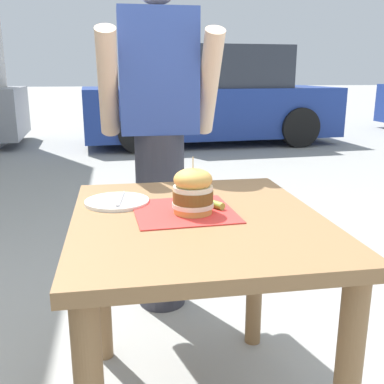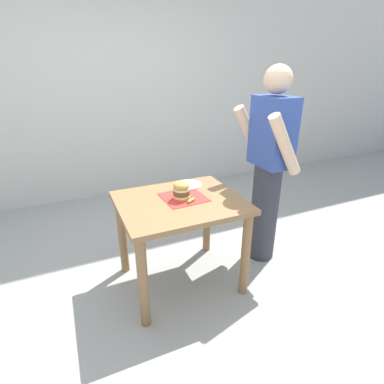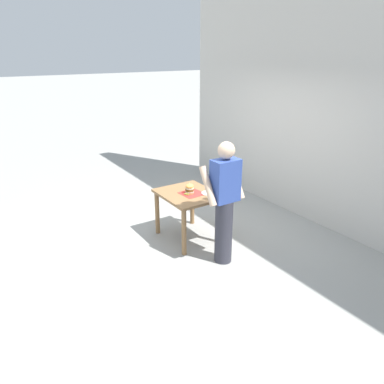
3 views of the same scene
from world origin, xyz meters
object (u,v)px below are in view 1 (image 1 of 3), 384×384
pickle_spear (215,204)px  patio_table (197,257)px  parked_car_far_end (211,100)px  diner_across_table (159,136)px  sandwich (193,191)px  side_plate_with_forks (117,201)px

pickle_spear → patio_table: bearing=-139.0°
parked_car_far_end → diner_across_table: bearing=-104.5°
sandwich → diner_across_table: bearing=91.9°
diner_across_table → parked_car_far_end: 5.68m
patio_table → parked_car_far_end: 6.47m
sandwich → pickle_spear: bearing=27.5°
patio_table → pickle_spear: bearing=41.0°
sandwich → parked_car_far_end: (1.39, 6.30, -0.10)m
pickle_spear → parked_car_far_end: bearing=78.2°
patio_table → pickle_spear: size_ratio=12.12×
sandwich → side_plate_with_forks: (-0.24, 0.16, -0.07)m
diner_across_table → parked_car_far_end: bearing=75.5°
pickle_spear → parked_car_far_end: (1.31, 6.26, -0.04)m
pickle_spear → diner_across_table: (-0.11, 0.77, 0.12)m
patio_table → sandwich: (-0.01, 0.02, 0.22)m
parked_car_far_end → pickle_spear: bearing=-101.8°
side_plate_with_forks → parked_car_far_end: 6.36m
side_plate_with_forks → diner_across_table: (0.21, 0.65, 0.13)m
patio_table → diner_across_table: 0.87m
side_plate_with_forks → parked_car_far_end: bearing=75.2°
pickle_spear → sandwich: bearing=-152.5°
patio_table → parked_car_far_end: (1.38, 6.32, 0.12)m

